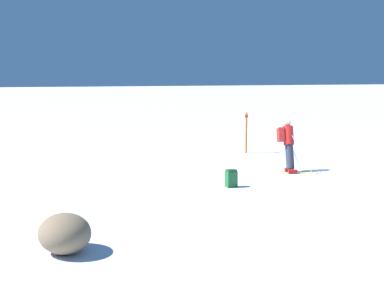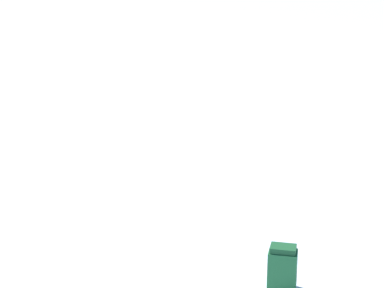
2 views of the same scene
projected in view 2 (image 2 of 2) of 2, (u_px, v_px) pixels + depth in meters
name	position (u px, v px, depth m)	size (l,w,h in m)	color
spare_backpack	(282.00, 268.00, 6.80)	(0.22, 0.30, 0.50)	#236633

